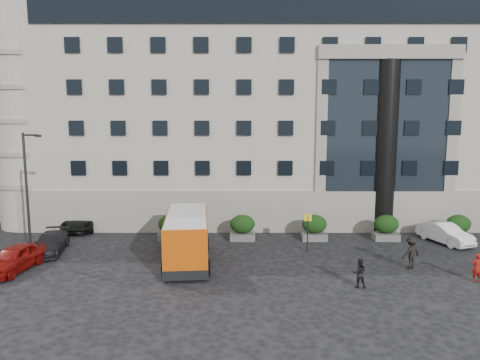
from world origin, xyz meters
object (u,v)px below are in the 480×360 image
object	(u,v)px
hedge_a	(171,227)
bus_stop_sign	(308,226)
white_taxi	(445,233)
pedestrian_a	(477,268)
parked_car_d	(81,221)
pedestrian_c	(411,253)
pedestrian_b	(359,273)
hedge_c	(314,227)
parked_car_a	(14,258)
street_lamp	(28,192)
minibus	(187,236)
parked_car_c	(50,243)
hedge_b	(242,227)
hedge_d	(386,227)
hedge_e	(458,227)
red_truck	(77,196)

from	to	relation	value
hedge_a	bus_stop_sign	xyz separation A→B (m)	(9.50, -2.80, 0.80)
white_taxi	pedestrian_a	xyz separation A→B (m)	(-1.52, -7.52, 0.10)
parked_car_d	pedestrian_c	size ratio (longest dim) A/B	2.62
pedestrian_b	bus_stop_sign	bearing A→B (deg)	-66.56
hedge_c	bus_stop_sign	size ratio (longest dim) A/B	0.73
pedestrian_a	parked_car_a	bearing A→B (deg)	-4.83
street_lamp	pedestrian_a	size ratio (longest dim) A/B	5.00
hedge_a	minibus	xyz separation A→B (m)	(1.76, -5.04, 0.74)
hedge_c	parked_car_c	size ratio (longest dim) A/B	0.42
hedge_b	hedge_d	distance (m)	10.40
parked_car_c	white_taxi	distance (m)	27.12
pedestrian_b	white_taxi	bearing A→B (deg)	-127.40
pedestrian_b	pedestrian_c	world-z (taller)	pedestrian_c
hedge_b	parked_car_d	distance (m)	13.06
hedge_d	pedestrian_b	bearing A→B (deg)	-114.97
bus_stop_sign	parked_car_d	xyz separation A→B (m)	(-17.00, 5.82, -1.03)
hedge_a	hedge_e	distance (m)	20.80
street_lamp	parked_car_c	world-z (taller)	street_lamp
pedestrian_a	street_lamp	bearing A→B (deg)	-8.80
hedge_a	bus_stop_sign	size ratio (longest dim) A/B	0.73
parked_car_d	pedestrian_a	world-z (taller)	pedestrian_a
red_truck	white_taxi	distance (m)	31.18
parked_car_c	pedestrian_c	size ratio (longest dim) A/B	2.29
hedge_a	pedestrian_b	world-z (taller)	hedge_a
hedge_c	white_taxi	size ratio (longest dim) A/B	0.43
bus_stop_sign	parked_car_c	bearing A→B (deg)	-179.18
parked_car_a	pedestrian_c	size ratio (longest dim) A/B	2.30
hedge_b	pedestrian_a	size ratio (longest dim) A/B	1.15
hedge_a	pedestrian_a	xyz separation A→B (m)	(18.00, -8.32, -0.13)
hedge_d	pedestrian_a	world-z (taller)	hedge_d
hedge_a	pedestrian_a	world-z (taller)	hedge_a
pedestrian_a	hedge_c	bearing A→B (deg)	-48.65
bus_stop_sign	pedestrian_a	xyz separation A→B (m)	(8.50, -5.52, -0.93)
street_lamp	red_truck	size ratio (longest dim) A/B	1.36
street_lamp	parked_car_a	xyz separation A→B (m)	(-0.24, -1.80, -3.61)
white_taxi	hedge_d	bearing A→B (deg)	146.46
hedge_b	red_truck	xyz separation A→B (m)	(-15.17, 9.27, 0.61)
pedestrian_c	pedestrian_b	bearing A→B (deg)	14.51
pedestrian_b	pedestrian_c	xyz separation A→B (m)	(3.82, 2.99, 0.19)
pedestrian_a	hedge_b	bearing A→B (deg)	-34.09
hedge_d	street_lamp	xyz separation A→B (m)	(-23.54, -4.80, 3.44)
hedge_e	pedestrian_a	size ratio (longest dim) A/B	1.15
hedge_a	parked_car_c	distance (m)	8.10
minibus	parked_car_d	bearing A→B (deg)	134.17
hedge_b	bus_stop_sign	world-z (taller)	bus_stop_sign
bus_stop_sign	parked_car_a	xyz separation A→B (m)	(-17.68, -3.80, -0.97)
parked_car_d	hedge_b	bearing A→B (deg)	-20.79
hedge_c	hedge_d	xyz separation A→B (m)	(5.20, 0.00, 0.00)
pedestrian_c	parked_car_a	bearing A→B (deg)	-22.39
hedge_a	street_lamp	world-z (taller)	street_lamp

